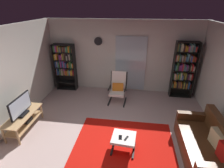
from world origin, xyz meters
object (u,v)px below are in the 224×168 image
tv_stand (24,119)px  wall_clock (98,41)px  television (21,107)px  ottoman (124,139)px  tv_remote (126,138)px  cell_phone (120,137)px  bookshelf_near_sofa (184,69)px  leather_sofa (206,146)px  lounge_armchair (118,87)px  bookshelf_near_tv (65,64)px

tv_stand → wall_clock: size_ratio=4.15×
television → ottoman: size_ratio=1.45×
television → tv_remote: 2.75m
television → cell_phone: bearing=-9.0°
cell_phone → ottoman: bearing=21.2°
wall_clock → bookshelf_near_sofa: bearing=-3.8°
leather_sofa → lounge_armchair: size_ratio=1.67×
cell_phone → wall_clock: wall_clock is taller
ottoman → wall_clock: bearing=111.0°
bookshelf_near_tv → bookshelf_near_sofa: 4.25m
leather_sofa → wall_clock: size_ratio=5.90×
tv_stand → bookshelf_near_tv: bearing=85.4°
bookshelf_near_sofa → wall_clock: size_ratio=6.77×
lounge_armchair → wall_clock: 1.77m
tv_stand → tv_remote: (2.71, -0.43, 0.09)m
leather_sofa → lounge_armchair: (-2.13, 2.17, 0.23)m
wall_clock → tv_stand: bearing=-118.7°
lounge_armchair → wall_clock: bearing=133.7°
bookshelf_near_tv → cell_phone: (2.37, -2.92, -0.63)m
bookshelf_near_tv → ottoman: bearing=-49.8°
leather_sofa → tv_remote: leather_sofa is taller
leather_sofa → wall_clock: wall_clock is taller
leather_sofa → television: bearing=175.8°
tv_stand → cell_phone: bearing=-9.1°
leather_sofa → ottoman: 1.77m
wall_clock → tv_remote: bearing=-68.3°
cell_phone → lounge_armchair: bearing=93.7°
tv_stand → wall_clock: bearing=61.3°
bookshelf_near_tv → ottoman: (2.44, -2.89, -0.71)m
ottoman → wall_clock: wall_clock is taller
bookshelf_near_sofa → ottoman: bookshelf_near_sofa is taller
television → tv_stand: bearing=106.0°
bookshelf_near_tv → wall_clock: wall_clock is taller
tv_stand → lounge_armchair: size_ratio=1.18×
ottoman → cell_phone: 0.11m
cell_phone → wall_clock: size_ratio=0.48×
tv_stand → television: (0.00, -0.01, 0.40)m
ottoman → wall_clock: size_ratio=1.92×
lounge_armchair → bookshelf_near_sofa: bearing=16.8°
ottoman → leather_sofa: bearing=1.5°
tv_stand → lounge_armchair: lounge_armchair is taller
television → wall_clock: size_ratio=2.79×
tv_stand → bookshelf_near_sofa: bookshelf_near_sofa is taller
tv_remote → television: bearing=-163.8°
tv_stand → cell_phone: 2.61m
bookshelf_near_tv → wall_clock: size_ratio=6.05×
ottoman → lounge_armchair: bearing=99.4°
television → leather_sofa: bearing=-4.2°
television → bookshelf_near_tv: bearing=85.4°
bookshelf_near_tv → ottoman: bookshelf_near_tv is taller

